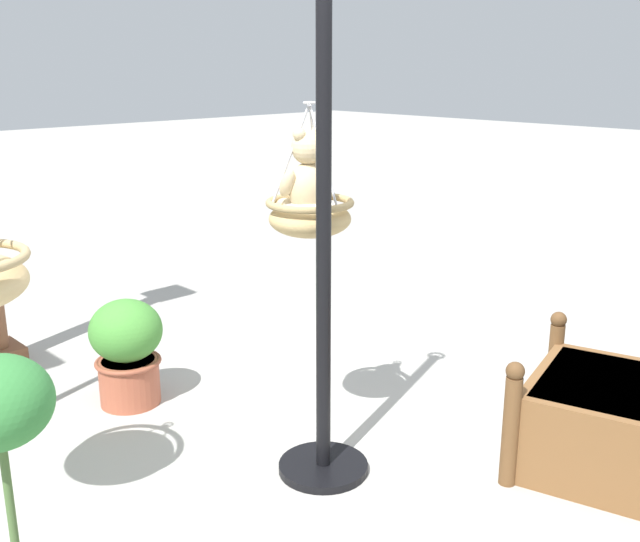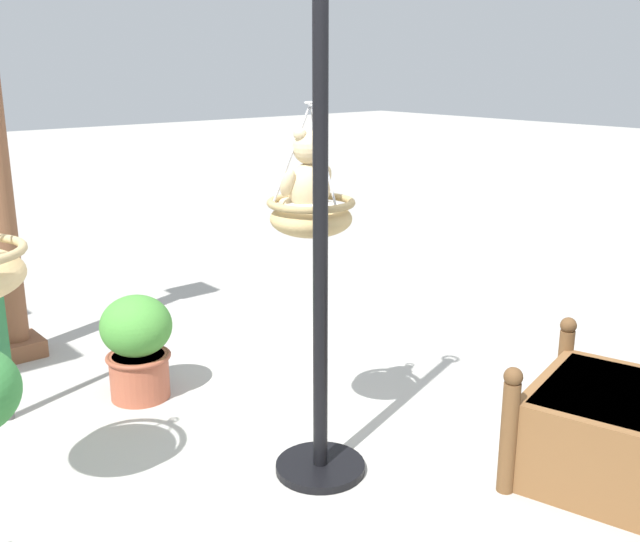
# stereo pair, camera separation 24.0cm
# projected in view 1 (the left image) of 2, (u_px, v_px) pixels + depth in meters

# --- Properties ---
(ground_plane) EXTENTS (40.00, 40.00, 0.00)m
(ground_plane) POSITION_uv_depth(u_px,v_px,m) (326.00, 454.00, 3.78)
(ground_plane) COLOR #ADAAA3
(display_pole_central) EXTENTS (0.44, 0.44, 2.43)m
(display_pole_central) POSITION_uv_depth(u_px,v_px,m) (323.00, 326.00, 3.42)
(display_pole_central) COLOR black
(display_pole_central) RESTS_ON ground
(hanging_basket_with_teddy) EXTENTS (0.43, 0.43, 0.64)m
(hanging_basket_with_teddy) POSITION_uv_depth(u_px,v_px,m) (310.00, 215.00, 3.57)
(hanging_basket_with_teddy) COLOR tan
(teddy_bear) EXTENTS (0.29, 0.26, 0.42)m
(teddy_bear) POSITION_uv_depth(u_px,v_px,m) (307.00, 177.00, 3.54)
(teddy_bear) COLOR #D1B789
(wooden_planter_box) EXTENTS (1.08, 1.05, 0.62)m
(wooden_planter_box) POSITION_uv_depth(u_px,v_px,m) (613.00, 422.00, 3.60)
(wooden_planter_box) COLOR brown
(wooden_planter_box) RESTS_ON ground
(potted_plant_small_succulent) EXTENTS (0.42, 0.42, 0.63)m
(potted_plant_small_succulent) POSITION_uv_depth(u_px,v_px,m) (127.00, 349.00, 4.27)
(potted_plant_small_succulent) COLOR #AD563D
(potted_plant_small_succulent) RESTS_ON ground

